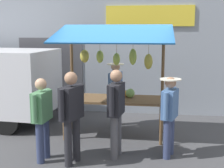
% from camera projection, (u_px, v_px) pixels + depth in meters
% --- Properties ---
extents(ground_plane, '(40.00, 40.00, 0.00)m').
position_uv_depth(ground_plane, '(114.00, 136.00, 7.03)').
color(ground_plane, '#424244').
extents(street_backdrop, '(9.00, 0.30, 3.40)m').
position_uv_depth(street_backdrop, '(123.00, 54.00, 8.89)').
color(street_backdrop, '#8C939E').
rests_on(street_backdrop, ground).
extents(market_stall, '(2.50, 1.46, 2.50)m').
position_uv_depth(market_stall, '(115.00, 68.00, 6.81)').
color(market_stall, brown).
rests_on(market_stall, ground).
extents(vendor_with_sunhat, '(0.41, 0.68, 1.60)m').
position_uv_depth(vendor_with_sunhat, '(115.00, 89.00, 7.61)').
color(vendor_with_sunhat, '#4C4C51').
rests_on(vendor_with_sunhat, ground).
extents(shopper_with_ponytail, '(0.35, 0.68, 1.66)m').
position_uv_depth(shopper_with_ponytail, '(72.00, 111.00, 5.44)').
color(shopper_with_ponytail, '#232328').
rests_on(shopper_with_ponytail, ground).
extents(shopper_with_shopping_bag, '(0.39, 0.64, 1.52)m').
position_uv_depth(shopper_with_shopping_bag, '(170.00, 111.00, 5.77)').
color(shopper_with_shopping_bag, navy).
rests_on(shopper_with_shopping_bag, ground).
extents(shopper_in_striped_shirt, '(0.28, 0.70, 1.66)m').
position_uv_depth(shopper_in_striped_shirt, '(116.00, 107.00, 5.74)').
color(shopper_in_striped_shirt, '#4C4C51').
rests_on(shopper_in_striped_shirt, ground).
extents(shopper_in_grey_tee, '(0.25, 0.66, 1.53)m').
position_uv_depth(shopper_in_grey_tee, '(42.00, 114.00, 5.59)').
color(shopper_in_grey_tee, navy).
rests_on(shopper_in_grey_tee, ground).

